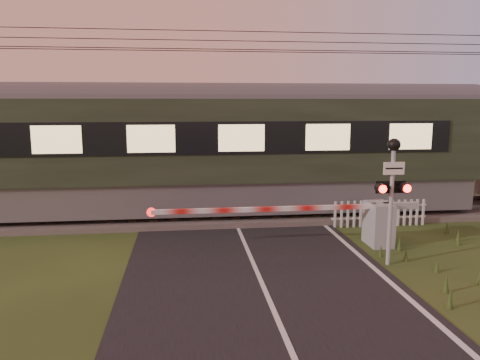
{
  "coord_description": "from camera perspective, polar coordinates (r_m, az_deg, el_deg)",
  "views": [
    {
      "loc": [
        -1.59,
        -8.99,
        3.85
      ],
      "look_at": [
        -0.14,
        3.2,
        1.8
      ],
      "focal_mm": 35.0,
      "sensor_mm": 36.0,
      "label": 1
    }
  ],
  "objects": [
    {
      "name": "road",
      "position": [
        9.7,
        3.4,
        -13.85
      ],
      "size": [
        6.0,
        140.0,
        0.03
      ],
      "color": "black",
      "rests_on": "ground"
    },
    {
      "name": "picket_fence",
      "position": [
        15.26,
        16.65,
        -3.9
      ],
      "size": [
        3.08,
        0.07,
        0.84
      ],
      "color": "silver",
      "rests_on": "ground"
    },
    {
      "name": "crossing_signal",
      "position": [
        11.44,
        18.08,
        0.12
      ],
      "size": [
        0.77,
        0.34,
        3.03
      ],
      "color": "gray",
      "rests_on": "ground"
    },
    {
      "name": "train",
      "position": [
        18.71,
        27.01,
        3.86
      ],
      "size": [
        44.41,
        3.06,
        4.14
      ],
      "color": "slate",
      "rests_on": "ground"
    },
    {
      "name": "ground",
      "position": [
        9.91,
        3.06,
        -13.38
      ],
      "size": [
        160.0,
        160.0,
        0.0
      ],
      "primitive_type": "plane",
      "color": "#273D17",
      "rests_on": "ground"
    },
    {
      "name": "boom_gate",
      "position": [
        13.14,
        15.2,
        -4.92
      ],
      "size": [
        7.25,
        0.9,
        1.2
      ],
      "color": "gray",
      "rests_on": "ground"
    },
    {
      "name": "overhead_wires",
      "position": [
        15.69,
        -0.97,
        16.34
      ],
      "size": [
        120.0,
        0.62,
        0.62
      ],
      "color": "black",
      "rests_on": "ground"
    },
    {
      "name": "track_bed",
      "position": [
        16.03,
        -0.91,
        -4.18
      ],
      "size": [
        140.0,
        3.4,
        0.39
      ],
      "color": "#47423D",
      "rests_on": "ground"
    }
  ]
}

